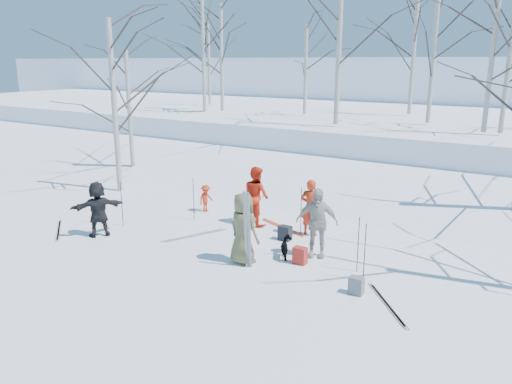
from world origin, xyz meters
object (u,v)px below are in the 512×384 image
Objects in this scene: skier_redor_behind at (256,196)px; backpack_grey at (356,286)px; skier_red_seated at (206,198)px; backpack_red at (300,256)px; skier_olive_center at (243,228)px; skier_cream_east at (317,222)px; backpack_dark at (285,233)px; skier_red_north at (311,207)px; dog at (287,248)px; skier_grey_west at (98,209)px.

skier_redor_behind reaches higher than backpack_grey.
backpack_grey is at bearing -111.93° from skier_red_seated.
backpack_red is (4.63, -2.17, -0.24)m from skier_red_seated.
skier_olive_center reaches higher than skier_red_seated.
backpack_dark is (-1.23, 0.59, -0.69)m from skier_cream_east.
skier_cream_east reaches higher than skier_olive_center.
skier_redor_behind is (-1.79, -0.03, 0.08)m from skier_red_north.
skier_redor_behind reaches higher than skier_olive_center.
skier_olive_center is 1.26m from dog.
skier_redor_behind is at bearing 167.67° from skier_grey_west.
skier_red_north reaches higher than skier_grey_west.
backpack_grey is (7.43, 0.50, -0.60)m from skier_grey_west.
dog is at bearing -121.45° from skier_olive_center.
skier_olive_center is at bearing 139.90° from skier_redor_behind.
skier_olive_center is 1.86m from skier_cream_east.
backpack_grey is (2.95, -0.11, -0.69)m from skier_olive_center.
backpack_grey is (1.66, -1.45, -0.70)m from skier_cream_east.
skier_grey_west is 3.94× the size of backpack_dark.
backpack_dark is at bearing 144.83° from backpack_grey.
backpack_grey is at bearing 123.24° from dog.
skier_olive_center is 1.53m from backpack_red.
skier_redor_behind is 1.12× the size of skier_grey_west.
skier_redor_behind is 2.87m from dog.
skier_red_seated is (-3.87, 0.16, -0.36)m from skier_red_north.
skier_redor_behind is at bearing 152.49° from backpack_dark.
dog is 0.46m from backpack_red.
skier_redor_behind is 4.43× the size of backpack_dark.
skier_red_north is 1.05m from backpack_dark.
skier_red_seated is (-3.44, 2.85, -0.43)m from skier_olive_center.
skier_redor_behind reaches higher than backpack_red.
backpack_red is (2.55, -1.98, -0.68)m from skier_redor_behind.
backpack_dark is (-1.13, 1.24, -0.01)m from backpack_red.
backpack_grey is at bearing -64.72° from skier_cream_east.
skier_grey_west is 5.84m from backpack_red.
dog is 1.53× the size of backpack_red.
skier_grey_west is 7.47m from backpack_grey.
backpack_red is 1.94m from backpack_grey.
backpack_red is 1.05× the size of backpack_dark.
skier_cream_east is 4.45× the size of backpack_dark.
backpack_red is at bearing 155.67° from backpack_grey.
skier_red_north is 1.99m from dog.
skier_cream_east is 2.31m from backpack_grey.
skier_olive_center is 1.96× the size of skier_red_seated.
skier_red_seated is at bearing 17.69° from skier_redor_behind.
skier_cream_east is at bearing -104.79° from skier_red_seated.
backpack_red is at bearing 165.02° from skier_redor_behind.
skier_grey_west reaches higher than backpack_grey.
skier_red_seated is at bearing -60.22° from dog.
skier_cream_east is (0.86, -1.36, 0.09)m from skier_red_north.
skier_olive_center is at bearing 129.03° from skier_grey_west.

